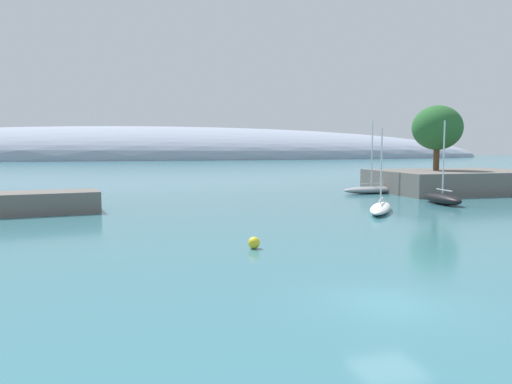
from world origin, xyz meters
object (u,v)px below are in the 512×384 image
object	(u,v)px
tree_clump_shore	(437,128)
sailboat_black_outer_mooring	(442,198)
sailboat_grey_near_shore	(371,189)
mooring_buoy_yellow	(254,243)
sailboat_white_mid_mooring	(380,208)

from	to	relation	value
tree_clump_shore	sailboat_black_outer_mooring	size ratio (longest dim) A/B	1.00
sailboat_grey_near_shore	sailboat_black_outer_mooring	distance (m)	12.48
sailboat_grey_near_shore	mooring_buoy_yellow	xyz separation A→B (m)	(-22.51, -28.94, -0.18)
sailboat_black_outer_mooring	mooring_buoy_yellow	distance (m)	28.92
tree_clump_shore	sailboat_black_outer_mooring	distance (m)	17.30
tree_clump_shore	sailboat_white_mid_mooring	bearing A→B (deg)	-135.02
mooring_buoy_yellow	sailboat_grey_near_shore	bearing A→B (deg)	52.12
sailboat_grey_near_shore	sailboat_white_mid_mooring	size ratio (longest dim) A/B	1.18
sailboat_black_outer_mooring	mooring_buoy_yellow	size ratio (longest dim) A/B	12.39
sailboat_black_outer_mooring	mooring_buoy_yellow	bearing A→B (deg)	130.50
tree_clump_shore	sailboat_white_mid_mooring	xyz separation A→B (m)	(-17.44, -17.42, -7.68)
tree_clump_shore	sailboat_grey_near_shore	xyz separation A→B (m)	(-9.52, -0.79, -7.59)
tree_clump_shore	sailboat_black_outer_mooring	bearing A→B (deg)	-122.14
tree_clump_shore	sailboat_grey_near_shore	size ratio (longest dim) A/B	0.94
sailboat_white_mid_mooring	mooring_buoy_yellow	size ratio (longest dim) A/B	11.17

